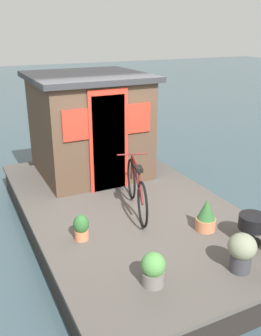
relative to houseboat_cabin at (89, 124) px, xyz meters
The scene contains 9 objects.
ground_plane 2.20m from the houseboat_cabin, behind, with size 60.00×60.00×0.00m, color #384C54.
houseboat_deck 2.04m from the houseboat_cabin, behind, with size 5.50×3.17×0.48m.
houseboat_cabin is the anchor object (origin of this frame).
bicycle 2.03m from the houseboat_cabin, behind, with size 1.60×0.61×0.82m.
potted_plant_thyme 2.70m from the houseboat_cabin, 156.85° to the left, with size 0.22×0.22×0.37m.
potted_plant_succulent 3.78m from the houseboat_cabin, behind, with size 0.28×0.28×0.41m.
potted_plant_geranium 3.09m from the houseboat_cabin, 166.88° to the right, with size 0.29×0.29×0.48m.
potted_plant_sage 3.97m from the houseboat_cabin, behind, with size 0.34×0.34×0.49m.
charcoal_grill 3.67m from the houseboat_cabin, 163.13° to the right, with size 0.39×0.39×0.40m.
Camera 1 is at (-5.03, 2.36, 3.24)m, focal length 39.53 mm.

